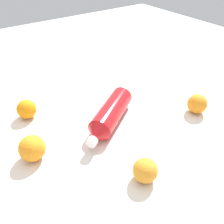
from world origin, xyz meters
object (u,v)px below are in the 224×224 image
Objects in this scene: water_bottle at (109,116)px; orange_1 at (197,104)px; orange_3 at (145,170)px; orange_2 at (32,148)px; orange_0 at (27,109)px.

water_bottle is 0.31m from orange_1.
orange_3 is at bearing -161.39° from orange_1.
water_bottle is 3.40× the size of orange_2.
orange_3 is (-0.05, -0.23, -0.00)m from water_bottle.
orange_0 is at bearing -76.81° from water_bottle.
water_bottle is at bearing 158.01° from orange_1.
orange_0 is 0.45m from orange_3.
orange_1 is 0.93× the size of orange_2.
orange_1 is at bearing 125.02° from water_bottle.
water_bottle reaches higher than orange_3.
orange_1 is (0.28, -0.12, -0.00)m from water_bottle.
water_bottle is 0.28m from orange_0.
orange_1 is 1.06× the size of orange_3.
orange_2 is (-0.05, -0.19, 0.00)m from orange_0.
orange_2 is at bearing -105.04° from orange_0.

